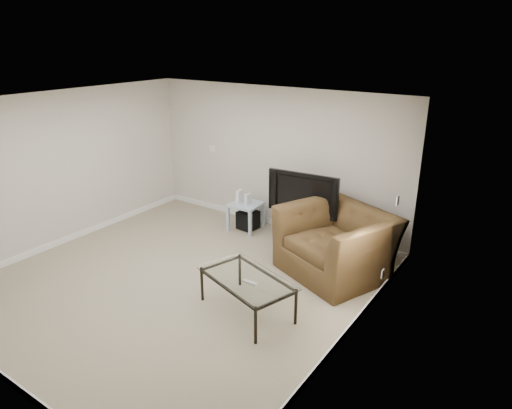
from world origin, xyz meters
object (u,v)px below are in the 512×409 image
Objects in this scene: side_table at (246,216)px; subwoofer at (248,220)px; television at (306,192)px; recliner at (337,232)px; coffee_table at (247,295)px; tv_stand at (305,228)px.

subwoofer is (0.03, 0.02, -0.07)m from side_table.
television reaches higher than side_table.
coffee_table is at bearing -84.56° from recliner.
television is 0.89× the size of coffee_table.
tv_stand is at bearing 87.60° from television.
recliner reaches higher than coffee_table.
television is at bearing 168.74° from recliner.
tv_stand is at bearing 99.08° from coffee_table.
television is 2.24m from coffee_table.
television is at bearing -90.00° from tv_stand.
recliner is at bearing -38.42° from television.
television is 2.14× the size of side_table.
television is 1.41m from subwoofer.
tv_stand is 0.65m from television.
subwoofer is at bearing 37.26° from side_table.
television is 1.40m from side_table.
recliner is at bearing -15.80° from side_table.
tv_stand reaches higher than subwoofer.
side_table is at bearing -142.74° from subwoofer.
coffee_table is (0.34, -2.13, -0.06)m from tv_stand.
coffee_table reaches higher than subwoofer.
coffee_table is (0.34, -2.10, -0.71)m from television.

